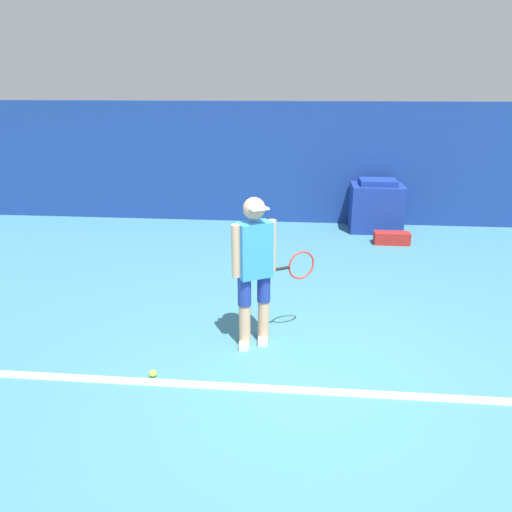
# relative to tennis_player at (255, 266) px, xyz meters

# --- Properties ---
(ground_plane) EXTENTS (24.00, 24.00, 0.00)m
(ground_plane) POSITION_rel_tennis_player_xyz_m (0.53, -0.69, -0.88)
(ground_plane) COLOR teal
(back_wall) EXTENTS (24.00, 0.10, 2.32)m
(back_wall) POSITION_rel_tennis_player_xyz_m (0.53, 5.01, 0.28)
(back_wall) COLOR navy
(back_wall) RESTS_ON ground_plane
(court_baseline) EXTENTS (21.60, 0.10, 0.01)m
(court_baseline) POSITION_rel_tennis_player_xyz_m (0.53, -0.83, -0.88)
(court_baseline) COLOR white
(court_baseline) RESTS_ON ground_plane
(tennis_player) EXTENTS (0.83, 0.56, 1.59)m
(tennis_player) POSITION_rel_tennis_player_xyz_m (0.00, 0.00, 0.00)
(tennis_player) COLOR tan
(tennis_player) RESTS_ON ground_plane
(tennis_ball) EXTENTS (0.07, 0.07, 0.07)m
(tennis_ball) POSITION_rel_tennis_player_xyz_m (-0.90, -0.73, -0.85)
(tennis_ball) COLOR #D1E533
(tennis_ball) RESTS_ON ground_plane
(covered_chair) EXTENTS (0.95, 0.73, 0.96)m
(covered_chair) POSITION_rel_tennis_player_xyz_m (1.83, 4.54, -0.42)
(covered_chair) COLOR navy
(covered_chair) RESTS_ON ground_plane
(equipment_bag) EXTENTS (0.60, 0.25, 0.21)m
(equipment_bag) POSITION_rel_tennis_player_xyz_m (2.01, 3.69, -0.78)
(equipment_bag) COLOR #B2231E
(equipment_bag) RESTS_ON ground_plane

